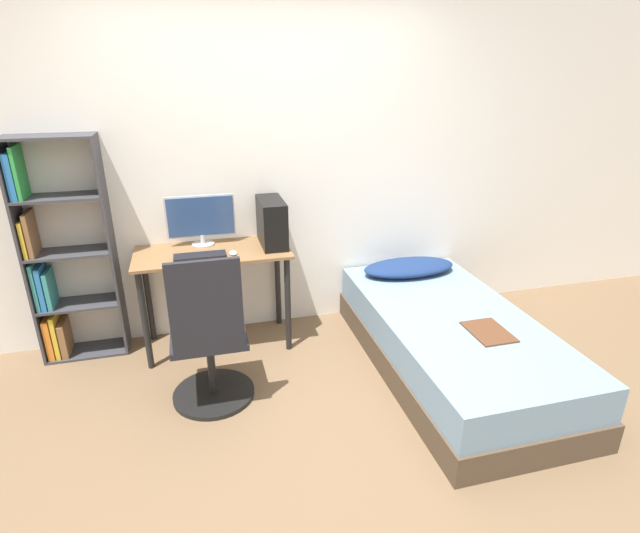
% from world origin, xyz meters
% --- Properties ---
extents(ground_plane, '(14.00, 14.00, 0.00)m').
position_xyz_m(ground_plane, '(0.00, 0.00, 0.00)').
color(ground_plane, brown).
extents(wall_back, '(8.00, 0.05, 2.50)m').
position_xyz_m(wall_back, '(0.00, 1.51, 1.25)').
color(wall_back, silver).
rests_on(wall_back, ground_plane).
extents(desk, '(1.11, 0.52, 0.77)m').
position_xyz_m(desk, '(-0.44, 1.23, 0.64)').
color(desk, brown).
rests_on(desk, ground_plane).
extents(bookshelf, '(0.58, 0.26, 1.60)m').
position_xyz_m(bookshelf, '(-1.50, 1.36, 0.74)').
color(bookshelf, '#38383D').
rests_on(bookshelf, ground_plane).
extents(office_chair, '(0.53, 0.53, 1.04)m').
position_xyz_m(office_chair, '(-0.53, 0.50, 0.40)').
color(office_chair, black).
rests_on(office_chair, ground_plane).
extents(bed, '(1.01, 2.03, 0.43)m').
position_xyz_m(bed, '(1.12, 0.47, 0.21)').
color(bed, '#4C3D2D').
rests_on(bed, ground_plane).
extents(pillow, '(0.77, 0.36, 0.11)m').
position_xyz_m(pillow, '(1.12, 1.23, 0.48)').
color(pillow, navy).
rests_on(pillow, bed).
extents(magazine, '(0.24, 0.32, 0.01)m').
position_xyz_m(magazine, '(1.22, 0.19, 0.43)').
color(magazine, '#56331E').
rests_on(magazine, bed).
extents(monitor, '(0.50, 0.17, 0.37)m').
position_xyz_m(monitor, '(-0.49, 1.39, 0.97)').
color(monitor, '#B7B7BC').
rests_on(monitor, desk).
extents(keyboard, '(0.36, 0.13, 0.02)m').
position_xyz_m(keyboard, '(-0.53, 1.12, 0.78)').
color(keyboard, black).
rests_on(keyboard, desk).
extents(pc_tower, '(0.18, 0.40, 0.34)m').
position_xyz_m(pc_tower, '(0.01, 1.27, 0.94)').
color(pc_tower, black).
rests_on(pc_tower, desk).
extents(mouse, '(0.06, 0.09, 0.02)m').
position_xyz_m(mouse, '(-0.30, 1.12, 0.78)').
color(mouse, silver).
rests_on(mouse, desk).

